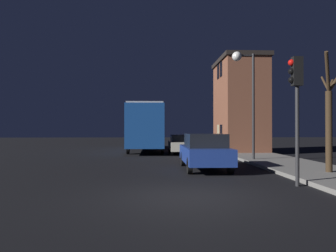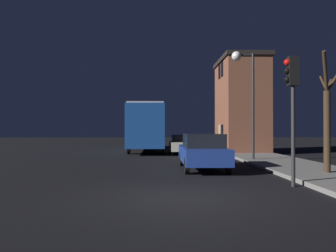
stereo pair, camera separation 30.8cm
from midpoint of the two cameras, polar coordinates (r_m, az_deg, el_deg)
ground_plane at (r=8.82m, az=3.36°, el=-12.12°), size 120.00×120.00×0.00m
brick_building at (r=25.42m, az=12.91°, el=3.71°), size 3.27×5.54×6.95m
streetlamp at (r=18.30m, az=13.55°, el=8.16°), size 1.23×0.52×5.81m
traffic_light at (r=10.89m, az=21.55°, el=5.41°), size 0.43×0.24×4.01m
bare_tree at (r=13.73m, az=26.62°, el=1.42°), size 1.42×1.74×4.41m
bus at (r=26.92m, az=-3.24°, el=0.27°), size 2.61×11.63×3.60m
car_near_lane at (r=14.37m, az=6.67°, el=-4.33°), size 1.80×4.39×1.57m
car_mid_lane at (r=23.03m, az=3.13°, el=-3.12°), size 1.89×4.09×1.38m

